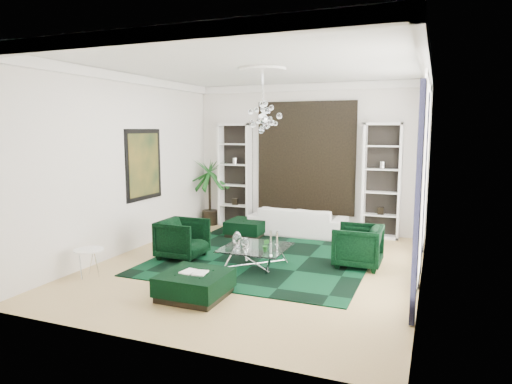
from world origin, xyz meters
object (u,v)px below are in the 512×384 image
at_px(palm, 210,182).
at_px(ottoman_front, 195,285).
at_px(coffee_table, 256,257).
at_px(ottoman_side, 247,228).
at_px(armchair_left, 183,239).
at_px(sofa, 298,221).
at_px(side_table, 89,264).
at_px(armchair_right, 358,246).

bearing_deg(palm, ottoman_front, -65.11).
height_order(coffee_table, ottoman_side, coffee_table).
height_order(armchair_left, coffee_table, armchair_left).
xyz_separation_m(sofa, ottoman_side, (-1.15, -0.59, -0.15)).
height_order(sofa, armchair_left, armchair_left).
bearing_deg(ottoman_side, ottoman_front, -78.37).
bearing_deg(sofa, ottoman_side, 27.05).
bearing_deg(coffee_table, side_table, -147.83).
bearing_deg(sofa, palm, -6.84).
bearing_deg(sofa, ottoman_front, 86.48).
relative_size(coffee_table, side_table, 2.31).
bearing_deg(armchair_left, ottoman_side, -11.24).
distance_m(ottoman_side, ottoman_front, 4.25).
distance_m(sofa, ottoman_front, 4.76).
xyz_separation_m(sofa, palm, (-2.64, 0.32, 0.85)).
bearing_deg(side_table, palm, 91.17).
distance_m(armchair_right, side_table, 5.01).
relative_size(ottoman_side, ottoman_front, 0.90).
distance_m(ottoman_front, side_table, 2.26).
bearing_deg(armchair_left, coffee_table, -91.89).
bearing_deg(sofa, armchair_right, 130.45).
relative_size(ottoman_side, palm, 0.38).
xyz_separation_m(ottoman_front, side_table, (-2.25, 0.18, 0.05)).
height_order(armchair_right, ottoman_side, armchair_right).
bearing_deg(ottoman_front, ottoman_side, 101.63).
bearing_deg(armchair_right, coffee_table, -66.00).
xyz_separation_m(sofa, coffee_table, (0.03, -2.95, -0.14)).
bearing_deg(palm, coffee_table, -50.73).
height_order(sofa, side_table, sofa).
xyz_separation_m(armchair_right, ottoman_side, (-2.98, 1.56, -0.21)).
distance_m(sofa, ottoman_side, 1.30).
bearing_deg(side_table, sofa, 60.91).
distance_m(armchair_right, ottoman_front, 3.37).
relative_size(armchair_left, side_table, 1.72).
xyz_separation_m(coffee_table, palm, (-2.67, 3.27, 0.99)).
bearing_deg(ottoman_side, armchair_left, -101.24).
bearing_deg(ottoman_side, coffee_table, -63.51).
height_order(armchair_right, palm, palm).
relative_size(sofa, armchair_right, 2.68).
relative_size(coffee_table, ottoman_front, 1.20).
bearing_deg(ottoman_side, sofa, 27.05).
xyz_separation_m(ottoman_side, side_table, (-1.39, -3.99, 0.05)).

